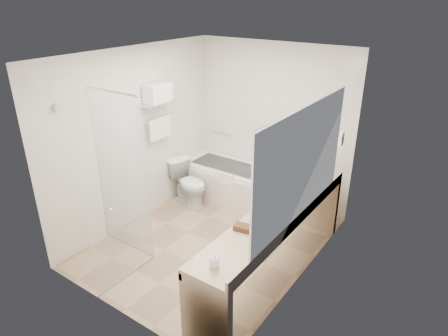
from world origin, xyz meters
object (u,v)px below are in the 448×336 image
Objects in this scene: bathtub at (232,182)px; vanity_counter at (275,231)px; toilet at (189,183)px; water_bottle_left at (322,171)px; amenity_basket at (243,228)px.

bathtub is 0.59× the size of vanity_counter.
water_bottle_left is at bearing -63.92° from toilet.
bathtub is 2.09m from vanity_counter.
water_bottle_left reaches higher than bathtub.
toilet is 2.13m from water_bottle_left.
toilet is 2.32m from amenity_basket.
water_bottle_left is (0.03, 1.25, 0.30)m from vanity_counter.
bathtub is 2.39m from amenity_basket.
water_bottle_left is (0.17, 1.72, 0.06)m from amenity_basket.
bathtub is 8.50× the size of water_bottle_left.
amenity_basket is at bearing -95.54° from water_bottle_left.
toilet is at bearing 144.42° from amenity_basket.
bathtub is at bearing -24.88° from toilet.
vanity_counter is at bearing -98.56° from toilet.
bathtub is 1.69m from water_bottle_left.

